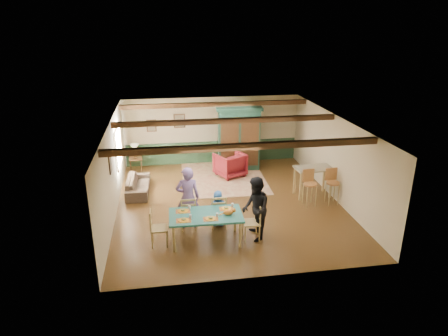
{
  "coord_description": "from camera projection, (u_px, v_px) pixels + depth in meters",
  "views": [
    {
      "loc": [
        -1.96,
        -11.49,
        5.52
      ],
      "look_at": [
        -0.12,
        0.16,
        1.15
      ],
      "focal_mm": 32.0,
      "sensor_mm": 36.0,
      "label": 1
    }
  ],
  "objects": [
    {
      "name": "dining_chair_far_left",
      "position": [
        188.0,
        212.0,
        11.1
      ],
      "size": [
        0.45,
        0.47,
        1.0
      ],
      "primitive_type": null,
      "rotation": [
        0.0,
        0.0,
        3.11
      ],
      "color": "tan",
      "rests_on": "floor"
    },
    {
      "name": "floor",
      "position": [
        229.0,
        203.0,
        12.85
      ],
      "size": [
        8.0,
        8.0,
        0.0
      ],
      "primitive_type": "plane",
      "color": "#462C13",
      "rests_on": "ground"
    },
    {
      "name": "ceiling_beam_back",
      "position": [
        215.0,
        104.0,
        14.72
      ],
      "size": [
        6.95,
        0.16,
        0.16
      ],
      "primitive_type": "cube",
      "color": "black",
      "rests_on": "ceiling"
    },
    {
      "name": "ceiling_beam_front",
      "position": [
        244.0,
        146.0,
        9.81
      ],
      "size": [
        6.95,
        0.16,
        0.16
      ],
      "primitive_type": "cube",
      "color": "black",
      "rests_on": "ceiling"
    },
    {
      "name": "window_left",
      "position": [
        118.0,
        146.0,
        13.37
      ],
      "size": [
        0.06,
        1.6,
        1.3
      ],
      "primitive_type": null,
      "color": "white",
      "rests_on": "wall_left"
    },
    {
      "name": "wall_back",
      "position": [
        212.0,
        131.0,
        16.08
      ],
      "size": [
        7.0,
        0.02,
        2.7
      ],
      "primitive_type": "cube",
      "color": "beige",
      "rests_on": "floor"
    },
    {
      "name": "place_setting_far_right",
      "position": [
        226.0,
        207.0,
        10.64
      ],
      "size": [
        0.43,
        0.33,
        0.11
      ],
      "primitive_type": null,
      "rotation": [
        0.0,
        0.0,
        -0.03
      ],
      "color": "orange",
      "rests_on": "dining_table"
    },
    {
      "name": "armchair",
      "position": [
        230.0,
        164.0,
        14.94
      ],
      "size": [
        1.29,
        1.31,
        0.9
      ],
      "primitive_type": "imported",
      "rotation": [
        0.0,
        0.0,
        -2.7
      ],
      "color": "#56111A",
      "rests_on": "floor"
    },
    {
      "name": "counter_table",
      "position": [
        313.0,
        182.0,
        13.21
      ],
      "size": [
        1.24,
        0.75,
        1.01
      ],
      "primitive_type": null,
      "rotation": [
        0.0,
        0.0,
        0.04
      ],
      "color": "beige",
      "rests_on": "floor"
    },
    {
      "name": "person_man",
      "position": [
        188.0,
        198.0,
        11.04
      ],
      "size": [
        0.67,
        0.45,
        1.82
      ],
      "primitive_type": "imported",
      "rotation": [
        0.0,
        0.0,
        3.11
      ],
      "color": "#7A5C9E",
      "rests_on": "floor"
    },
    {
      "name": "ceiling_beam_mid",
      "position": [
        227.0,
        121.0,
        12.31
      ],
      "size": [
        6.95,
        0.16,
        0.16
      ],
      "primitive_type": "cube",
      "color": "black",
      "rests_on": "ceiling"
    },
    {
      "name": "place_setting_near_center",
      "position": [
        211.0,
        217.0,
        10.1
      ],
      "size": [
        0.43,
        0.33,
        0.11
      ],
      "primitive_type": null,
      "rotation": [
        0.0,
        0.0,
        -0.03
      ],
      "color": "orange",
      "rests_on": "dining_table"
    },
    {
      "name": "picture_left_wall",
      "position": [
        110.0,
        164.0,
        11.18
      ],
      "size": [
        0.04,
        0.42,
        0.52
      ],
      "primitive_type": null,
      "color": "gray",
      "rests_on": "wall_left"
    },
    {
      "name": "place_setting_near_left",
      "position": [
        184.0,
        219.0,
        10.01
      ],
      "size": [
        0.43,
        0.33,
        0.11
      ],
      "primitive_type": null,
      "rotation": [
        0.0,
        0.0,
        -0.03
      ],
      "color": "orange",
      "rests_on": "dining_table"
    },
    {
      "name": "bar_stool_right",
      "position": [
        333.0,
        187.0,
        12.61
      ],
      "size": [
        0.42,
        0.46,
        1.15
      ],
      "primitive_type": null,
      "rotation": [
        0.0,
        0.0,
        0.03
      ],
      "color": "#C3854B",
      "rests_on": "floor"
    },
    {
      "name": "ceiling",
      "position": [
        229.0,
        121.0,
        11.91
      ],
      "size": [
        7.0,
        8.0,
        0.02
      ],
      "primitive_type": "cube",
      "color": "white",
      "rests_on": "wall_back"
    },
    {
      "name": "dining_chair_end_left",
      "position": [
        159.0,
        227.0,
        10.3
      ],
      "size": [
        0.47,
        0.45,
        1.0
      ],
      "primitive_type": null,
      "rotation": [
        0.0,
        0.0,
        1.54
      ],
      "color": "tan",
      "rests_on": "floor"
    },
    {
      "name": "area_rug",
      "position": [
        223.0,
        177.0,
        14.91
      ],
      "size": [
        3.13,
        3.68,
        0.01
      ],
      "primitive_type": "cube",
      "rotation": [
        0.0,
        0.0,
        -0.03
      ],
      "color": "beige",
      "rests_on": "floor"
    },
    {
      "name": "wall_left",
      "position": [
        113.0,
        170.0,
        11.87
      ],
      "size": [
        0.02,
        8.0,
        2.7
      ],
      "primitive_type": "cube",
      "color": "beige",
      "rests_on": "floor"
    },
    {
      "name": "picture_back_b",
      "position": [
        151.0,
        126.0,
        15.6
      ],
      "size": [
        0.38,
        0.04,
        0.48
      ],
      "primitive_type": null,
      "color": "gray",
      "rests_on": "wall_back"
    },
    {
      "name": "end_table",
      "position": [
        136.0,
        165.0,
        15.29
      ],
      "size": [
        0.52,
        0.52,
        0.6
      ],
      "primitive_type": null,
      "rotation": [
        0.0,
        0.0,
        0.06
      ],
      "color": "black",
      "rests_on": "floor"
    },
    {
      "name": "person_woman",
      "position": [
        256.0,
        209.0,
        10.48
      ],
      "size": [
        0.68,
        0.86,
        1.74
      ],
      "primitive_type": "imported",
      "rotation": [
        0.0,
        0.0,
        -1.6
      ],
      "color": "black",
      "rests_on": "floor"
    },
    {
      "name": "bar_stool_left",
      "position": [
        310.0,
        188.0,
        12.51
      ],
      "size": [
        0.45,
        0.48,
        1.16
      ],
      "primitive_type": null,
      "rotation": [
        0.0,
        0.0,
        0.08
      ],
      "color": "#C3854B",
      "rests_on": "floor"
    },
    {
      "name": "picture_back_a",
      "position": [
        179.0,
        121.0,
        15.71
      ],
      "size": [
        0.45,
        0.04,
        0.55
      ],
      "primitive_type": null,
      "color": "gray",
      "rests_on": "wall_back"
    },
    {
      "name": "dining_chair_end_right",
      "position": [
        251.0,
        222.0,
        10.59
      ],
      "size": [
        0.47,
        0.45,
        1.0
      ],
      "primitive_type": null,
      "rotation": [
        0.0,
        0.0,
        -1.6
      ],
      "color": "tan",
      "rests_on": "floor"
    },
    {
      "name": "dining_chair_far_right",
      "position": [
        218.0,
        211.0,
        11.2
      ],
      "size": [
        0.45,
        0.47,
        1.0
      ],
      "primitive_type": null,
      "rotation": [
        0.0,
        0.0,
        3.11
      ],
      "color": "tan",
      "rests_on": "floor"
    },
    {
      "name": "person_child",
      "position": [
        218.0,
        208.0,
        11.27
      ],
      "size": [
        0.53,
        0.35,
        1.06
      ],
      "primitive_type": "imported",
      "rotation": [
        0.0,
        0.0,
        3.11
      ],
      "color": "#295BA6",
      "rests_on": "floor"
    },
    {
      "name": "wainscot_back",
      "position": [
        212.0,
        152.0,
        16.38
      ],
      "size": [
        6.95,
        0.03,
        0.9
      ],
      "primitive_type": "cube",
      "color": "#1F3923",
      "rests_on": "floor"
    },
    {
      "name": "wall_right",
      "position": [
        335.0,
        158.0,
        12.89
      ],
      "size": [
        0.02,
        8.0,
        2.7
      ],
      "primitive_type": "cube",
      "color": "beige",
      "rests_on": "floor"
    },
    {
      "name": "table_lamp",
      "position": [
        135.0,
        151.0,
        15.09
      ],
      "size": [
        0.32,
        0.32,
        0.55
      ],
      "primitive_type": null,
      "rotation": [
        0.0,
        0.0,
        0.05
      ],
      "color": "beige",
      "rests_on": "end_table"
    },
    {
      "name": "armoire",
      "position": [
        239.0,
        138.0,
        15.42
      ],
      "size": [
        1.79,
        0.82,
        2.46
      ],
      "primitive_type": "cube",
      "rotation": [
        0.0,
        0.0,
        -0.07
      ],
      "color": "#153528",
      "rests_on": "floor"
    },
    {
      "name": "cat",
      "position": [
        228.0,
        212.0,
        10.29
      ],
      "size": [
        0.38,
        0.16,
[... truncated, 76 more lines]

